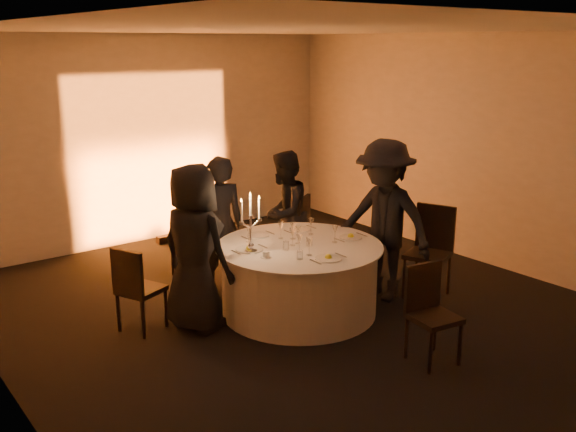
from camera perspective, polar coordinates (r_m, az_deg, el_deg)
floor at (r=7.16m, az=0.98°, el=-8.47°), size 7.00×7.00×0.00m
ceiling at (r=6.56m, az=1.11°, el=16.30°), size 7.00×7.00×0.00m
wall_back at (r=9.65m, az=-12.09°, el=6.67°), size 7.00×0.00×7.00m
wall_right at (r=8.85m, az=16.50°, el=5.64°), size 0.00×7.00×7.00m
uplighter_fixture at (r=9.70m, az=-10.85°, el=-2.02°), size 0.25×0.12×0.10m
banquet_table at (r=7.01m, az=1.00°, el=-5.60°), size 1.80×1.80×0.77m
chair_left at (r=6.68m, az=-13.40°, el=-6.01°), size 0.52×0.52×0.90m
chair_back_left at (r=8.01m, az=-8.78°, el=-2.26°), size 0.47×0.47×0.88m
chair_back_right at (r=8.23m, az=0.66°, el=-1.16°), size 0.60×0.60×0.99m
chair_right at (r=7.62m, az=12.59°, el=-2.56°), size 0.60×0.60×1.06m
chair_front at (r=6.10m, az=12.44°, el=-7.94°), size 0.46×0.46×0.91m
guest_left at (r=6.54m, az=-8.32°, el=-2.85°), size 0.77×0.97×1.73m
guest_back_left at (r=7.55m, az=-6.11°, el=-0.74°), size 0.68×0.54×1.62m
guest_back_right at (r=8.08m, az=-0.34°, el=0.24°), size 0.96×0.90×1.58m
guest_right at (r=7.32m, az=8.53°, el=-0.41°), size 0.96×1.33×1.85m
plate_left at (r=6.73m, az=-3.45°, el=-2.89°), size 0.36×0.29×0.08m
plate_back_left at (r=7.22m, az=-2.69°, el=-1.72°), size 0.35×0.25×0.01m
plate_back_right at (r=7.44m, az=1.07°, el=-1.19°), size 0.35×0.26×0.01m
plate_right at (r=7.16m, az=5.60°, el=-1.80°), size 0.36×0.25×0.08m
plate_front at (r=6.45m, az=3.61°, el=-3.70°), size 0.36×0.27×0.08m
coffee_cup at (r=6.49m, az=-1.96°, el=-3.46°), size 0.11×0.11×0.07m
candelabra at (r=6.60m, az=-3.33°, el=-1.38°), size 0.27×0.13×0.64m
wine_glass_a at (r=6.89m, az=0.90°, el=-1.37°), size 0.07×0.07×0.19m
wine_glass_b at (r=6.96m, az=-3.54°, el=-1.24°), size 0.07×0.07×0.19m
wine_glass_c at (r=6.52m, az=1.90°, el=-2.36°), size 0.07×0.07×0.19m
wine_glass_d at (r=7.23m, az=2.06°, el=-0.59°), size 0.07×0.07×0.19m
wine_glass_e at (r=6.61m, az=1.02°, el=-2.11°), size 0.07×0.07×0.19m
wine_glass_f at (r=7.07m, az=-0.64°, el=-0.95°), size 0.07×0.07×0.19m
wine_glass_g at (r=7.06m, az=0.45°, el=-0.99°), size 0.07×0.07×0.19m
wine_glass_h at (r=6.82m, az=0.41°, el=-1.55°), size 0.07×0.07×0.19m
wine_glass_i at (r=6.95m, az=4.20°, el=-1.27°), size 0.07×0.07×0.19m
tumbler_a at (r=6.86m, az=1.90°, el=-2.29°), size 0.07×0.07×0.09m
tumbler_b at (r=6.43m, az=1.07°, el=-3.47°), size 0.07×0.07×0.09m
tumbler_c at (r=6.71m, az=-0.18°, el=-2.66°), size 0.07×0.07×0.09m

